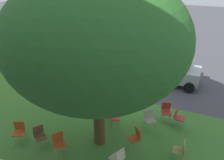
{
  "coord_description": "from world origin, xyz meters",
  "views": [
    {
      "loc": [
        -4.16,
        10.5,
        6.24
      ],
      "look_at": [
        -0.01,
        1.06,
        1.39
      ],
      "focal_mm": 37.39,
      "sensor_mm": 36.0,
      "label": 1
    }
  ],
  "objects_px": {
    "chair_0": "(181,149)",
    "chair_10": "(178,116)",
    "parked_car": "(169,70)",
    "chair_5": "(19,130)",
    "chair_4": "(114,116)",
    "school_bus": "(46,36)",
    "chair_2": "(40,135)",
    "chair_7": "(59,142)",
    "chair_3": "(135,137)",
    "chair_6": "(118,157)",
    "chair_8": "(149,118)",
    "street_tree": "(97,40)",
    "chair_9": "(114,109)",
    "chair_1": "(166,110)"
  },
  "relations": [
    {
      "from": "chair_5",
      "to": "parked_car",
      "type": "xyz_separation_m",
      "value": [
        -4.31,
        -7.85,
        0.32
      ]
    },
    {
      "from": "chair_3",
      "to": "chair_6",
      "type": "bearing_deg",
      "value": 81.74
    },
    {
      "from": "street_tree",
      "to": "chair_10",
      "type": "height_order",
      "value": "street_tree"
    },
    {
      "from": "chair_2",
      "to": "school_bus",
      "type": "distance_m",
      "value": 10.47
    },
    {
      "from": "school_bus",
      "to": "chair_7",
      "type": "bearing_deg",
      "value": 129.89
    },
    {
      "from": "chair_0",
      "to": "chair_9",
      "type": "distance_m",
      "value": 3.56
    },
    {
      "from": "chair_4",
      "to": "chair_0",
      "type": "bearing_deg",
      "value": 162.44
    },
    {
      "from": "chair_7",
      "to": "chair_10",
      "type": "distance_m",
      "value": 5.13
    },
    {
      "from": "chair_2",
      "to": "chair_7",
      "type": "distance_m",
      "value": 0.93
    },
    {
      "from": "street_tree",
      "to": "school_bus",
      "type": "bearing_deg",
      "value": -41.77
    },
    {
      "from": "chair_10",
      "to": "school_bus",
      "type": "distance_m",
      "value": 11.97
    },
    {
      "from": "chair_4",
      "to": "chair_6",
      "type": "height_order",
      "value": "same"
    },
    {
      "from": "chair_0",
      "to": "chair_3",
      "type": "bearing_deg",
      "value": -0.52
    },
    {
      "from": "chair_1",
      "to": "chair_2",
      "type": "height_order",
      "value": "same"
    },
    {
      "from": "school_bus",
      "to": "chair_8",
      "type": "bearing_deg",
      "value": 150.07
    },
    {
      "from": "chair_3",
      "to": "chair_8",
      "type": "height_order",
      "value": "same"
    },
    {
      "from": "chair_2",
      "to": "chair_6",
      "type": "height_order",
      "value": "same"
    },
    {
      "from": "chair_1",
      "to": "chair_4",
      "type": "distance_m",
      "value": 2.42
    },
    {
      "from": "chair_0",
      "to": "parked_car",
      "type": "bearing_deg",
      "value": -74.81
    },
    {
      "from": "chair_6",
      "to": "parked_car",
      "type": "distance_m",
      "value": 7.63
    },
    {
      "from": "chair_0",
      "to": "chair_10",
      "type": "relative_size",
      "value": 1.0
    },
    {
      "from": "parked_car",
      "to": "chair_5",
      "type": "bearing_deg",
      "value": 61.24
    },
    {
      "from": "street_tree",
      "to": "chair_1",
      "type": "xyz_separation_m",
      "value": [
        -2.09,
        -2.57,
        -3.65
      ]
    },
    {
      "from": "chair_0",
      "to": "chair_8",
      "type": "height_order",
      "value": "same"
    },
    {
      "from": "chair_1",
      "to": "chair_7",
      "type": "xyz_separation_m",
      "value": [
        3.17,
        3.74,
        0.0
      ]
    },
    {
      "from": "street_tree",
      "to": "chair_10",
      "type": "relative_size",
      "value": 7.33
    },
    {
      "from": "street_tree",
      "to": "chair_5",
      "type": "bearing_deg",
      "value": 22.85
    },
    {
      "from": "chair_0",
      "to": "parked_car",
      "type": "xyz_separation_m",
      "value": [
        1.73,
        -6.38,
        0.32
      ]
    },
    {
      "from": "chair_1",
      "to": "parked_car",
      "type": "height_order",
      "value": "parked_car"
    },
    {
      "from": "chair_9",
      "to": "school_bus",
      "type": "bearing_deg",
      "value": -34.46
    },
    {
      "from": "chair_1",
      "to": "chair_4",
      "type": "relative_size",
      "value": 1.0
    },
    {
      "from": "chair_3",
      "to": "chair_5",
      "type": "bearing_deg",
      "value": 18.94
    },
    {
      "from": "chair_5",
      "to": "chair_8",
      "type": "height_order",
      "value": "same"
    },
    {
      "from": "chair_4",
      "to": "chair_5",
      "type": "xyz_separation_m",
      "value": [
        3.05,
        2.42,
        0.0
      ]
    },
    {
      "from": "chair_7",
      "to": "school_bus",
      "type": "height_order",
      "value": "school_bus"
    },
    {
      "from": "chair_1",
      "to": "chair_9",
      "type": "height_order",
      "value": "same"
    },
    {
      "from": "chair_0",
      "to": "chair_8",
      "type": "xyz_separation_m",
      "value": [
        1.56,
        -1.46,
        0.0
      ]
    },
    {
      "from": "chair_8",
      "to": "chair_4",
      "type": "bearing_deg",
      "value": 19.87
    },
    {
      "from": "street_tree",
      "to": "chair_8",
      "type": "height_order",
      "value": "street_tree"
    },
    {
      "from": "street_tree",
      "to": "chair_7",
      "type": "xyz_separation_m",
      "value": [
        1.08,
        1.17,
        -3.65
      ]
    },
    {
      "from": "chair_7",
      "to": "school_bus",
      "type": "xyz_separation_m",
      "value": [
        7.06,
        -8.45,
        1.24
      ]
    },
    {
      "from": "chair_5",
      "to": "chair_3",
      "type": "bearing_deg",
      "value": -161.06
    },
    {
      "from": "chair_4",
      "to": "chair_3",
      "type": "bearing_deg",
      "value": 144.09
    },
    {
      "from": "chair_2",
      "to": "chair_7",
      "type": "bearing_deg",
      "value": 176.78
    },
    {
      "from": "chair_0",
      "to": "chair_8",
      "type": "bearing_deg",
      "value": -43.22
    },
    {
      "from": "chair_6",
      "to": "chair_9",
      "type": "distance_m",
      "value": 3.07
    },
    {
      "from": "chair_0",
      "to": "school_bus",
      "type": "relative_size",
      "value": 0.08
    },
    {
      "from": "chair_2",
      "to": "chair_10",
      "type": "distance_m",
      "value": 5.81
    },
    {
      "from": "chair_4",
      "to": "school_bus",
      "type": "bearing_deg",
      "value": -36.44
    },
    {
      "from": "chair_1",
      "to": "chair_6",
      "type": "relative_size",
      "value": 1.0
    }
  ]
}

